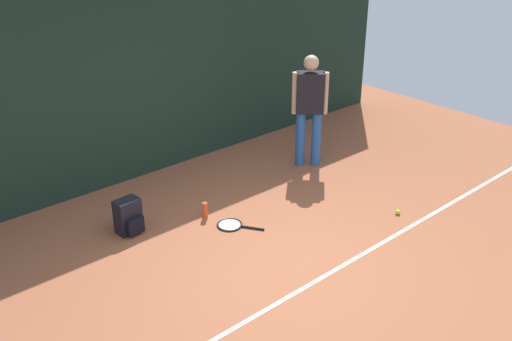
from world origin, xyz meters
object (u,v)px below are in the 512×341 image
object	(u,v)px
tennis_player	(310,104)
backpack	(129,217)
tennis_racket	(232,225)
water_bottle	(205,210)
tennis_ball_near_player	(398,212)

from	to	relation	value
tennis_player	backpack	distance (m)	3.15
tennis_player	backpack	world-z (taller)	tennis_player
tennis_player	tennis_racket	distance (m)	2.33
tennis_player	backpack	bearing A→B (deg)	41.01
water_bottle	tennis_racket	bearing A→B (deg)	-71.87
tennis_ball_near_player	water_bottle	xyz separation A→B (m)	(-1.93, 1.58, 0.07)
backpack	tennis_player	bearing A→B (deg)	-5.26
tennis_player	backpack	size ratio (longest dim) A/B	3.86
tennis_player	tennis_ball_near_player	bearing A→B (deg)	125.31
backpack	water_bottle	bearing A→B (deg)	-24.35
tennis_ball_near_player	backpack	bearing A→B (deg)	146.02
tennis_player	tennis_racket	world-z (taller)	tennis_player
tennis_racket	backpack	world-z (taller)	backpack
backpack	water_bottle	world-z (taller)	backpack
tennis_racket	backpack	distance (m)	1.27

